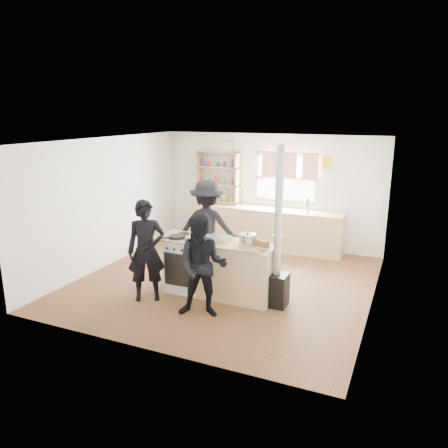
{
  "coord_description": "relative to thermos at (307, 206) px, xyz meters",
  "views": [
    {
      "loc": [
        2.95,
        -6.7,
        2.97
      ],
      "look_at": [
        0.03,
        -0.1,
        1.1
      ],
      "focal_mm": 35.0,
      "sensor_mm": 36.0,
      "label": 1
    }
  ],
  "objects": [
    {
      "name": "shelving_unit",
      "position": [
        -2.11,
        0.12,
        0.47
      ],
      "size": [
        1.0,
        0.28,
        1.2
      ],
      "color": "tan",
      "rests_on": "back_counter"
    },
    {
      "name": "bread_board",
      "position": [
        -0.04,
        -2.81,
        -0.06
      ],
      "size": [
        0.33,
        0.27,
        0.12
      ],
      "color": "tan",
      "rests_on": "cooking_island"
    },
    {
      "name": "stockpot_counter",
      "position": [
        -0.28,
        -2.78,
        -0.02
      ],
      "size": [
        0.27,
        0.27,
        0.21
      ],
      "color": "#B5B5B8",
      "rests_on": "cooking_island"
    },
    {
      "name": "back_counter",
      "position": [
        -0.91,
        0.0,
        -0.59
      ],
      "size": [
        3.4,
        0.55,
        0.9
      ],
      "primitive_type": "cube",
      "color": "tan",
      "rests_on": "ground"
    },
    {
      "name": "person_near_left",
      "position": [
        -1.76,
        -3.39,
        -0.22
      ],
      "size": [
        0.72,
        0.65,
        1.64
      ],
      "primitive_type": "imported",
      "rotation": [
        0.0,
        0.0,
        0.55
      ],
      "color": "black",
      "rests_on": "ground"
    },
    {
      "name": "stockpot_stove",
      "position": [
        -1.18,
        -2.69,
        -0.03
      ],
      "size": [
        0.22,
        0.22,
        0.18
      ],
      "color": "silver",
      "rests_on": "cooking_island"
    },
    {
      "name": "thermos",
      "position": [
        0.0,
        0.0,
        0.0
      ],
      "size": [
        0.1,
        0.1,
        0.28
      ],
      "primitive_type": "cylinder",
      "color": "silver",
      "rests_on": "back_counter"
    },
    {
      "name": "cooking_island",
      "position": [
        -0.77,
        -2.77,
        -0.57
      ],
      "size": [
        1.97,
        0.64,
        0.93
      ],
      "color": "white",
      "rests_on": "ground"
    },
    {
      "name": "person_far",
      "position": [
        -1.42,
        -1.88,
        -0.16
      ],
      "size": [
        1.25,
        0.89,
        1.76
      ],
      "primitive_type": "imported",
      "rotation": [
        0.0,
        0.0,
        3.37
      ],
      "color": "black",
      "rests_on": "ground"
    },
    {
      "name": "person_near_right",
      "position": [
        -0.69,
        -3.55,
        -0.27
      ],
      "size": [
        0.89,
        0.77,
        1.55
      ],
      "primitive_type": "imported",
      "rotation": [
        0.0,
        0.0,
        0.28
      ],
      "color": "black",
      "rests_on": "ground"
    },
    {
      "name": "skillet_greens",
      "position": [
        -1.47,
        -2.89,
        -0.08
      ],
      "size": [
        0.37,
        0.37,
        0.05
      ],
      "color": "black",
      "rests_on": "cooking_island"
    },
    {
      "name": "ground",
      "position": [
        -0.91,
        -2.22,
        -1.05
      ],
      "size": [
        5.0,
        5.0,
        0.01
      ],
      "primitive_type": "cube",
      "color": "brown",
      "rests_on": "ground"
    },
    {
      "name": "roast_tray",
      "position": [
        -0.8,
        -2.73,
        -0.07
      ],
      "size": [
        0.39,
        0.33,
        0.08
      ],
      "color": "silver",
      "rests_on": "cooking_island"
    },
    {
      "name": "flue_heater",
      "position": [
        0.21,
        -2.78,
        -0.39
      ],
      "size": [
        0.35,
        0.35,
        2.5
      ],
      "color": "black",
      "rests_on": "ground"
    }
  ]
}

